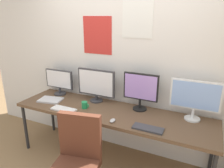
{
  "coord_description": "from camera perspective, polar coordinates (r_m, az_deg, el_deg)",
  "views": [
    {
      "loc": [
        1.06,
        -1.59,
        1.91
      ],
      "look_at": [
        0.0,
        0.65,
        1.09
      ],
      "focal_mm": 33.54,
      "sensor_mm": 36.0,
      "label": 1
    }
  ],
  "objects": [
    {
      "name": "monitor_far_right",
      "position": [
        2.56,
        21.67,
        -3.46
      ],
      "size": [
        0.56,
        0.18,
        0.48
      ],
      "color": "silver",
      "rests_on": "desk"
    },
    {
      "name": "keyboard_left",
      "position": [
        2.79,
        -13.05,
        -6.73
      ],
      "size": [
        0.34,
        0.13,
        0.02
      ],
      "primitive_type": "cube",
      "color": "silver",
      "rests_on": "desk"
    },
    {
      "name": "monitor_far_left",
      "position": [
        3.28,
        -14.2,
        0.81
      ],
      "size": [
        0.48,
        0.18,
        0.39
      ],
      "color": "#38383D",
      "rests_on": "desk"
    },
    {
      "name": "monitor_center_right",
      "position": [
        2.66,
        7.79,
        -1.49
      ],
      "size": [
        0.45,
        0.18,
        0.48
      ],
      "color": "black",
      "rests_on": "desk"
    },
    {
      "name": "monitor_center_left",
      "position": [
        2.92,
        -4.36,
        -0.07
      ],
      "size": [
        0.56,
        0.18,
        0.46
      ],
      "color": "#38383D",
      "rests_on": "desk"
    },
    {
      "name": "desk",
      "position": [
        2.72,
        -0.46,
        -8.27
      ],
      "size": [
        2.57,
        0.68,
        0.74
      ],
      "color": "brown",
      "rests_on": "ground_plane"
    },
    {
      "name": "coffee_mug",
      "position": [
        2.78,
        -7.46,
        -5.68
      ],
      "size": [
        0.11,
        0.08,
        0.09
      ],
      "color": "#1E8C4C",
      "rests_on": "desk"
    },
    {
      "name": "computer_mouse",
      "position": [
        2.44,
        0.14,
        -9.92
      ],
      "size": [
        0.06,
        0.1,
        0.03
      ],
      "primitive_type": "ellipsoid",
      "color": "silver",
      "rests_on": "desk"
    },
    {
      "name": "laptop_closed",
      "position": [
        3.13,
        -16.4,
        -4.18
      ],
      "size": [
        0.36,
        0.28,
        0.02
      ],
      "primitive_type": "cube",
      "rotation": [
        0.0,
        0.0,
        0.19
      ],
      "color": "silver",
      "rests_on": "desk"
    },
    {
      "name": "wall_back",
      "position": [
        2.88,
        3.17,
        6.09
      ],
      "size": [
        4.97,
        0.11,
        2.6
      ],
      "color": "silver",
      "rests_on": "ground_plane"
    },
    {
      "name": "keyboard_right",
      "position": [
        2.33,
        9.76,
        -11.84
      ],
      "size": [
        0.33,
        0.13,
        0.02
      ],
      "primitive_type": "cube",
      "color": "#38383D",
      "rests_on": "desk"
    }
  ]
}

